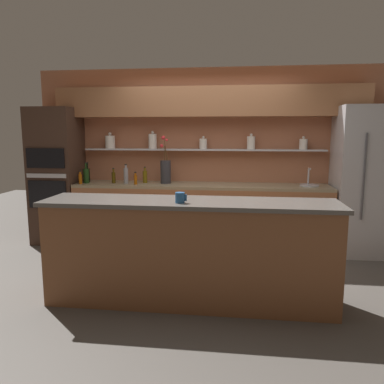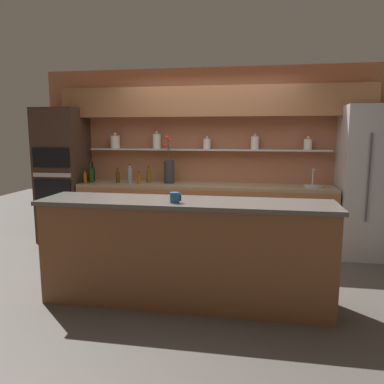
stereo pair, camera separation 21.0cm
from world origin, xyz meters
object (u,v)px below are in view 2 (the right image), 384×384
bottle_sauce_3 (139,179)px  sink_fixture (313,185)px  flower_vase (169,170)px  bottle_oil_1 (149,176)px  bottle_spirit_0 (130,175)px  coffee_mug (175,198)px  oven_tower (63,175)px  bottle_sauce_5 (85,178)px  bottle_oil_2 (118,177)px  bottle_wine_4 (93,174)px  refrigerator (372,182)px  bottle_wine_6 (91,175)px

bottle_sauce_3 → sink_fixture: bearing=3.4°
flower_vase → bottle_oil_1: bearing=176.8°
bottle_spirit_0 → coffee_mug: (1.10, -1.94, 0.03)m
oven_tower → bottle_sauce_5: (0.44, -0.18, -0.01)m
bottle_oil_2 → bottle_sauce_5: bearing=-161.6°
bottle_oil_2 → bottle_wine_4: size_ratio=0.75×
refrigerator → oven_tower: size_ratio=0.99×
refrigerator → flower_vase: 2.79m
bottle_wine_6 → refrigerator: bearing=0.4°
oven_tower → bottle_wine_4: (0.46, 0.05, 0.02)m
oven_tower → bottle_sauce_5: 0.48m
refrigerator → bottle_spirit_0: bearing=-179.9°
refrigerator → flower_vase: refrigerator is taller
bottle_oil_2 → bottle_sauce_3: 0.38m
refrigerator → bottle_wine_6: 3.96m
oven_tower → flower_vase: (1.66, 0.05, 0.10)m
sink_fixture → bottle_spirit_0: (-2.62, -0.06, 0.09)m
bottle_oil_2 → bottle_sauce_3: (0.36, -0.11, -0.01)m
bottle_oil_2 → coffee_mug: bearing=-56.4°
bottle_sauce_3 → bottle_wine_6: (-0.77, 0.07, 0.03)m
refrigerator → flower_vase: (-2.79, 0.08, 0.10)m
bottle_sauce_5 → coffee_mug: (1.75, -1.81, 0.07)m
bottle_oil_2 → bottle_sauce_5: 0.47m
refrigerator → bottle_sauce_3: (-3.19, -0.10, -0.01)m
bottle_sauce_3 → bottle_wine_6: 0.77m
refrigerator → bottle_sauce_3: size_ratio=11.05×
bottle_oil_2 → bottle_oil_1: bearing=11.3°
bottle_spirit_0 → bottle_wine_6: bearing=-177.9°
coffee_mug → sink_fixture: bearing=52.8°
bottle_oil_1 → bottle_sauce_3: 0.22m
refrigerator → bottle_oil_1: refrigerator is taller
bottle_sauce_3 → coffee_mug: bearing=-63.2°
bottle_oil_1 → coffee_mug: 2.22m
bottle_wine_4 → bottle_wine_6: bearing=-78.6°
sink_fixture → bottle_wine_4: (-3.24, 0.04, 0.08)m
sink_fixture → bottle_spirit_0: size_ratio=0.92×
flower_vase → coffee_mug: size_ratio=6.47×
oven_tower → bottle_wine_4: bearing=5.9°
oven_tower → refrigerator: bearing=-0.5°
bottle_spirit_0 → bottle_wine_4: size_ratio=0.95×
bottle_oil_1 → bottle_sauce_5: size_ratio=1.26×
bottle_wine_6 → oven_tower: bearing=172.3°
sink_fixture → bottle_wine_4: size_ratio=0.88×
coffee_mug → bottle_oil_1: bearing=112.5°
bottle_wine_4 → bottle_wine_6: bottle_wine_6 is taller
flower_vase → bottle_oil_1: (-0.31, 0.02, -0.09)m
bottle_spirit_0 → bottle_wine_4: bearing=171.6°
bottle_oil_1 → bottle_wine_6: (-0.86, -0.13, 0.02)m
flower_vase → bottle_oil_2: 0.78m
oven_tower → bottle_spirit_0: size_ratio=7.14×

